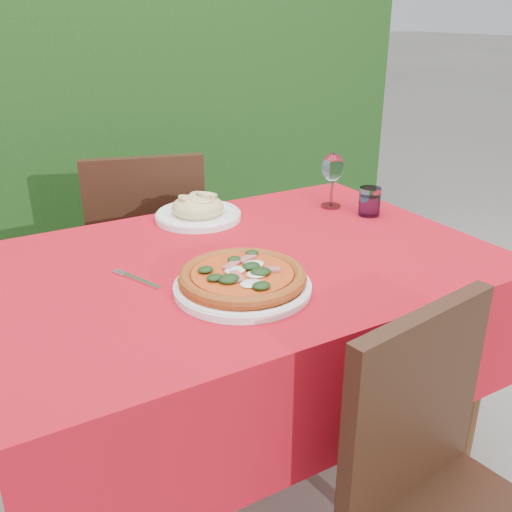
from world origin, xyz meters
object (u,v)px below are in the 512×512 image
chair_near (446,495)px  wine_glass (333,170)px  water_glass (369,203)px  pasta_plate (198,211)px  chair_far (148,253)px  fork (141,281)px  pizza_plate (242,280)px

chair_near → wine_glass: size_ratio=4.83×
water_glass → chair_near: bearing=-118.9°
pasta_plate → water_glass: (0.46, -0.23, 0.01)m
chair_near → chair_far: (-0.10, 1.33, 0.03)m
water_glass → wine_glass: wine_glass is taller
chair_near → wine_glass: (0.35, 0.85, 0.39)m
chair_far → wine_glass: 0.75m
chair_near → fork: chair_near is taller
chair_near → fork: bearing=111.2°
chair_near → fork: (-0.36, 0.63, 0.27)m
fork → chair_near: bearing=-82.3°
pizza_plate → water_glass: bearing=23.8°
chair_near → water_glass: water_glass is taller
pizza_plate → wine_glass: bearing=35.5°
chair_near → pizza_plate: chair_near is taller
water_glass → wine_glass: 0.15m
wine_glass → chair_near: bearing=-112.3°
chair_far → water_glass: chair_far is taller
pizza_plate → pasta_plate: 0.49m
water_glass → pasta_plate: bearing=154.1°
pizza_plate → fork: (-0.18, 0.16, -0.02)m
pasta_plate → water_glass: 0.52m
pasta_plate → water_glass: water_glass is taller
chair_far → pasta_plate: 0.46m
wine_glass → fork: size_ratio=1.04×
chair_far → wine_glass: bearing=149.2°
water_glass → chair_far: bearing=129.9°
pizza_plate → chair_near: bearing=-69.5°
pasta_plate → water_glass: size_ratio=2.97×
pasta_plate → chair_near: bearing=-86.2°
chair_far → fork: (-0.25, -0.70, 0.24)m
pizza_plate → fork: bearing=138.9°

